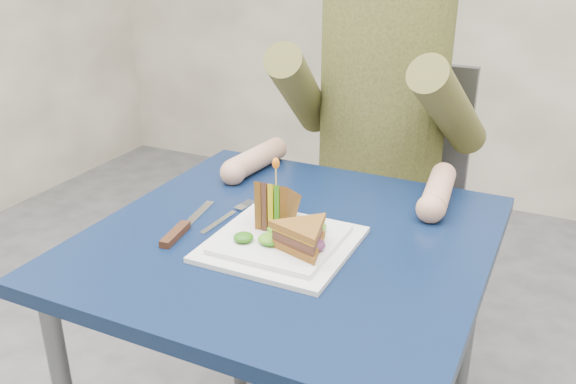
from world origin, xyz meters
The scene contains 12 objects.
table centered at (0.00, 0.00, 0.65)m, with size 0.75×0.75×0.73m.
chair centered at (0.00, 0.67, 0.54)m, with size 0.42×0.40×0.93m.
diner centered at (0.00, 0.56, 0.91)m, with size 0.54×0.59×0.74m.
plate centered at (0.01, -0.05, 0.74)m, with size 0.26×0.26×0.02m.
sandwich_flat centered at (0.06, -0.08, 0.78)m, with size 0.16×0.16×0.05m.
sandwich_upright centered at (-0.02, -0.01, 0.78)m, with size 0.09×0.15×0.15m.
fork centered at (-0.15, 0.01, 0.73)m, with size 0.03×0.18×0.01m.
knife centered at (-0.20, -0.09, 0.74)m, with size 0.05×0.22×0.02m.
toothpick centered at (-0.02, -0.01, 0.85)m, with size 0.00×0.00×0.06m, color tan.
toothpick_frill centered at (-0.02, -0.01, 0.88)m, with size 0.01×0.01×0.02m, color orange.
lettuce_spill centered at (0.01, -0.04, 0.76)m, with size 0.15×0.13×0.02m, color #337A14, non-canonical shape.
onion_ring centered at (0.02, -0.05, 0.77)m, with size 0.04×0.04×0.01m, color #9E4C7A.
Camera 1 is at (0.46, -0.95, 1.28)m, focal length 38.00 mm.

